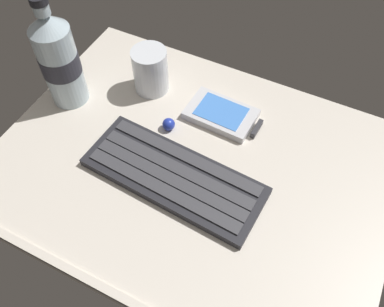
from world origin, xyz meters
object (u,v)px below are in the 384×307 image
object	(u,v)px
keyboard	(174,176)
juice_cup	(151,72)
handheld_device	(224,115)
trackball_mouse	(169,124)
water_bottle	(59,59)

from	to	relation	value
keyboard	juice_cup	size ratio (longest dim) A/B	3.49
handheld_device	juice_cup	world-z (taller)	juice_cup
handheld_device	trackball_mouse	distance (cm)	10.05
juice_cup	trackball_mouse	size ratio (longest dim) A/B	3.86
keyboard	juice_cup	distance (cm)	21.13
trackball_mouse	keyboard	bearing A→B (deg)	-57.11
keyboard	water_bottle	distance (cm)	27.73
trackball_mouse	handheld_device	bearing A→B (deg)	40.28
handheld_device	trackball_mouse	world-z (taller)	trackball_mouse
trackball_mouse	water_bottle	bearing A→B (deg)	-175.90
handheld_device	juice_cup	bearing A→B (deg)	176.63
juice_cup	trackball_mouse	bearing A→B (deg)	-44.28
keyboard	juice_cup	bearing A→B (deg)	129.34
water_bottle	trackball_mouse	world-z (taller)	water_bottle
juice_cup	handheld_device	bearing A→B (deg)	-3.37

